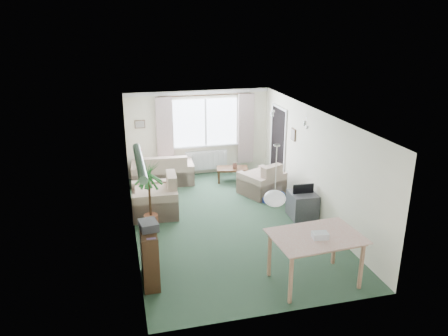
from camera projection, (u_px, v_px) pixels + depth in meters
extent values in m
plane|color=#28432F|center=(227.00, 221.00, 9.63)|extent=(6.50, 6.50, 0.00)
cube|color=white|center=(205.00, 122.00, 12.15)|extent=(1.80, 0.03, 1.30)
cube|color=black|center=(206.00, 95.00, 11.83)|extent=(2.60, 0.03, 0.03)
cube|color=beige|center=(165.00, 134.00, 11.87)|extent=(0.45, 0.08, 2.00)
cube|color=beige|center=(246.00, 129.00, 12.40)|extent=(0.45, 0.08, 2.00)
cube|color=white|center=(206.00, 160.00, 12.47)|extent=(1.20, 0.10, 0.55)
cube|color=black|center=(278.00, 145.00, 11.78)|extent=(0.03, 0.95, 2.00)
sphere|color=white|center=(275.00, 198.00, 7.09)|extent=(0.36, 0.36, 0.36)
cylinder|color=#196626|center=(139.00, 162.00, 6.34)|extent=(1.60, 1.60, 0.12)
sphere|color=silver|center=(272.00, 111.00, 10.03)|extent=(0.20, 0.20, 0.20)
sphere|color=silver|center=(306.00, 122.00, 9.00)|extent=(0.20, 0.20, 0.20)
cube|color=brown|center=(140.00, 124.00, 11.72)|extent=(0.28, 0.03, 0.22)
cube|color=brown|center=(293.00, 135.00, 10.68)|extent=(0.03, 0.24, 0.30)
cube|color=#C3AE93|center=(162.00, 168.00, 11.77)|extent=(1.70, 0.98, 0.82)
cube|color=#BDA48F|center=(262.00, 178.00, 11.04)|extent=(1.23, 1.21, 0.84)
cube|color=beige|center=(154.00, 194.00, 9.88)|extent=(1.05, 1.10, 0.94)
cube|color=black|center=(232.00, 174.00, 11.96)|extent=(0.92, 0.63, 0.38)
cube|color=brown|center=(235.00, 166.00, 11.83)|extent=(0.12, 0.04, 0.16)
cube|color=black|center=(150.00, 256.00, 7.31)|extent=(0.27, 0.79, 0.97)
cube|color=#35363A|center=(148.00, 225.00, 7.15)|extent=(0.33, 0.39, 0.14)
cylinder|color=#226427|center=(150.00, 194.00, 9.14)|extent=(0.86, 0.86, 1.52)
cube|color=tan|center=(314.00, 259.00, 7.30)|extent=(1.43, 1.01, 0.86)
cube|color=silver|center=(320.00, 236.00, 7.06)|extent=(0.27, 0.21, 0.12)
cube|color=#353439|center=(302.00, 205.00, 9.79)|extent=(0.59, 0.65, 0.57)
cylinder|color=navy|center=(271.00, 196.00, 10.82)|extent=(0.69, 0.69, 0.14)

